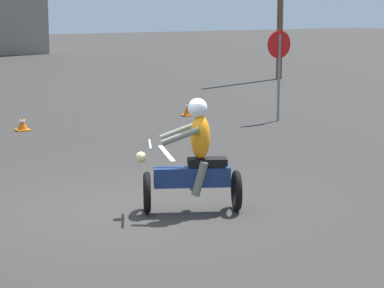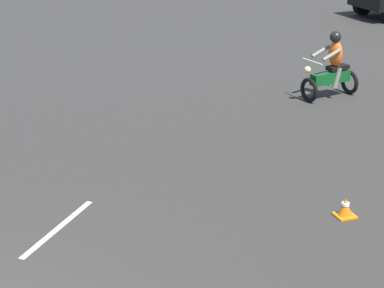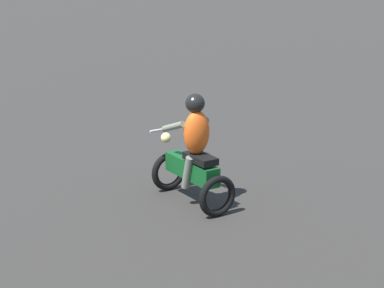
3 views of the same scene
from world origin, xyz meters
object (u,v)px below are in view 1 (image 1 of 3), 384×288
traffic_cone_mid_left (188,108)px  stop_sign (279,57)px  motorcycle_rider_foreground (194,163)px  traffic_cone_near_right (22,124)px

traffic_cone_mid_left → stop_sign: bearing=-51.3°
motorcycle_rider_foreground → stop_sign: bearing=-19.2°
traffic_cone_near_right → traffic_cone_mid_left: traffic_cone_mid_left is taller
traffic_cone_near_right → traffic_cone_mid_left: (4.59, 0.07, 0.03)m
traffic_cone_near_right → traffic_cone_mid_left: size_ratio=0.83×
stop_sign → motorcycle_rider_foreground: bearing=-134.8°
stop_sign → traffic_cone_near_right: bearing=163.2°
motorcycle_rider_foreground → stop_sign: stop_sign is taller
motorcycle_rider_foreground → traffic_cone_mid_left: bearing=-4.1°
stop_sign → traffic_cone_near_right: stop_sign is taller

